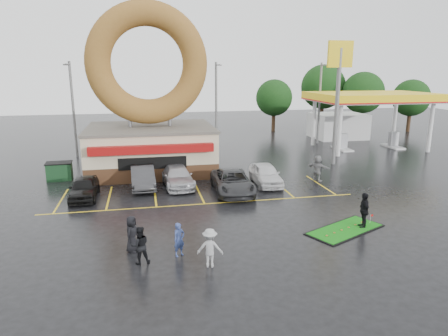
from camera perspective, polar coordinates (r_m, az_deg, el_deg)
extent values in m
plane|color=black|center=(22.11, -1.42, -7.96)|extent=(120.00, 120.00, 0.00)
cube|color=#472B19|center=(34.08, -10.28, 0.72)|extent=(10.00, 8.00, 1.20)
cube|color=beige|center=(33.73, -10.40, 3.61)|extent=(10.00, 8.00, 2.30)
cube|color=#59544C|center=(33.54, -10.50, 5.71)|extent=(10.20, 8.20, 0.20)
cube|color=maroon|center=(29.46, -10.22, 2.65)|extent=(9.00, 0.60, 0.60)
cylinder|color=slate|center=(33.46, -13.31, 6.77)|extent=(0.30, 0.30, 1.20)
cylinder|color=slate|center=(33.51, -7.79, 7.02)|extent=(0.30, 0.30, 1.20)
torus|color=brown|center=(33.22, -10.89, 14.45)|extent=(9.60, 2.00, 9.60)
cylinder|color=silver|center=(40.21, 16.18, 5.14)|extent=(0.40, 0.40, 5.00)
cylinder|color=silver|center=(45.70, 27.42, 5.12)|extent=(0.40, 0.40, 5.00)
cylinder|color=silver|center=(45.56, 12.71, 6.31)|extent=(0.40, 0.40, 5.00)
cylinder|color=silver|center=(50.47, 23.20, 6.24)|extent=(0.40, 0.40, 5.00)
cube|color=silver|center=(44.99, 20.37, 9.22)|extent=(12.00, 8.00, 0.50)
cube|color=yellow|center=(44.97, 20.40, 9.60)|extent=(12.30, 8.30, 0.70)
cube|color=#99999E|center=(44.01, 16.57, 3.71)|extent=(0.90, 0.60, 1.60)
cube|color=#99999E|center=(47.11, 23.04, 3.81)|extent=(0.90, 0.60, 1.60)
cube|color=silver|center=(51.42, 15.95, 5.82)|extent=(6.00, 5.00, 3.00)
cylinder|color=slate|center=(36.36, 15.80, 8.27)|extent=(0.36, 0.36, 10.00)
cube|color=yellow|center=(36.25, 16.28, 15.35)|extent=(2.20, 0.30, 2.20)
cylinder|color=slate|center=(40.89, -20.72, 7.76)|extent=(0.24, 0.24, 9.00)
cylinder|color=slate|center=(39.74, -21.47, 13.63)|extent=(0.12, 2.00, 0.12)
cube|color=slate|center=(38.75, -21.71, 13.55)|extent=(0.40, 0.18, 0.12)
cylinder|color=slate|center=(42.07, -1.13, 8.78)|extent=(0.24, 0.24, 9.00)
cylinder|color=slate|center=(40.92, -0.89, 14.53)|extent=(0.12, 2.00, 0.12)
cube|color=slate|center=(39.94, -0.62, 14.47)|extent=(0.40, 0.18, 0.12)
cylinder|color=slate|center=(46.67, 13.47, 8.91)|extent=(0.24, 0.24, 9.00)
cylinder|color=slate|center=(45.62, 14.31, 14.05)|extent=(0.12, 2.00, 0.12)
cube|color=slate|center=(44.72, 14.87, 13.96)|extent=(0.40, 0.18, 0.12)
cylinder|color=#332114|center=(58.66, 18.96, 6.47)|extent=(0.50, 0.50, 2.88)
sphere|color=black|center=(58.35, 19.26, 10.13)|extent=(5.60, 5.60, 5.60)
cylinder|color=#332114|center=(60.31, 24.86, 5.95)|extent=(0.50, 0.50, 2.52)
sphere|color=black|center=(60.02, 25.18, 9.06)|extent=(4.90, 4.90, 4.90)
cylinder|color=#332114|center=(60.30, 13.75, 7.18)|extent=(0.50, 0.50, 3.24)
sphere|color=black|center=(59.99, 13.99, 11.19)|extent=(6.30, 6.30, 6.30)
cylinder|color=#332114|center=(55.52, 7.07, 6.55)|extent=(0.50, 0.50, 2.52)
sphere|color=black|center=(55.21, 7.17, 9.94)|extent=(4.90, 4.90, 4.90)
imported|color=black|center=(27.67, -19.36, -2.67)|extent=(1.70, 4.20, 1.43)
imported|color=#2E2E31|center=(29.11, -11.53, -1.26)|extent=(1.80, 4.70, 1.53)
imported|color=#ACADB2|center=(29.05, -6.66, -1.20)|extent=(2.33, 5.04, 1.43)
imported|color=#2D2E30|center=(27.34, 1.21, -1.98)|extent=(2.73, 5.54, 1.51)
imported|color=silver|center=(29.42, 5.96, -0.88)|extent=(2.01, 4.59, 1.54)
imported|color=navy|center=(18.35, -6.43, -10.12)|extent=(0.68, 0.61, 1.57)
imported|color=black|center=(17.90, -11.92, -10.75)|extent=(0.90, 0.74, 1.70)
imported|color=#9A9A9D|center=(17.27, -2.02, -11.34)|extent=(1.23, 0.89, 1.72)
imported|color=black|center=(19.11, -13.05, -9.14)|extent=(0.84, 0.99, 1.72)
imported|color=black|center=(22.50, 19.36, -5.72)|extent=(0.72, 1.22, 1.95)
imported|color=gray|center=(30.95, 13.23, -0.02)|extent=(1.57, 1.82, 1.98)
imported|color=black|center=(32.73, 13.36, 0.39)|extent=(0.69, 0.59, 1.61)
cube|color=#183E20|center=(32.96, -22.44, -0.48)|extent=(1.87, 1.31, 1.30)
cube|color=black|center=(22.19, 16.91, -8.43)|extent=(4.78, 3.61, 0.05)
cube|color=#147112|center=(22.18, 16.91, -8.36)|extent=(4.51, 3.34, 0.03)
cylinder|color=silver|center=(23.35, 20.18, -6.85)|extent=(0.02, 0.02, 0.50)
cube|color=red|center=(23.32, 20.37, -6.37)|extent=(0.14, 0.01, 0.10)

